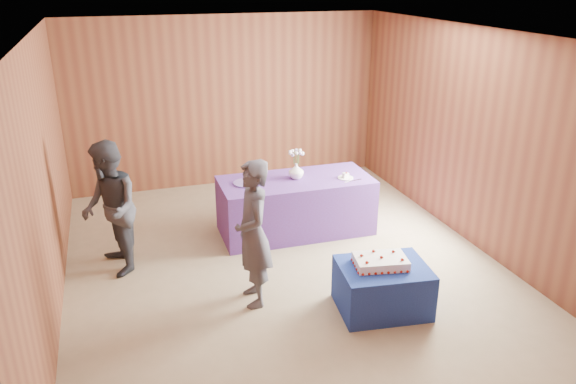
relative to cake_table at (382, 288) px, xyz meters
name	(u,v)px	position (x,y,z in m)	size (l,w,h in m)	color
ground	(283,264)	(-0.69, 1.23, -0.25)	(6.00, 6.00, 0.00)	gray
room_shell	(283,118)	(-0.69, 1.23, 1.55)	(5.04, 6.04, 2.72)	brown
cake_table	(382,288)	(0.00, 0.00, 0.00)	(0.90, 0.70, 0.50)	navy
serving_table	(296,205)	(-0.25, 2.07, 0.12)	(2.00, 0.90, 0.75)	#543694
sheet_cake	(380,261)	(-0.03, 0.03, 0.30)	(0.60, 0.46, 0.13)	white
vase	(296,171)	(-0.24, 2.10, 0.60)	(0.20, 0.20, 0.21)	white
flower_spray	(296,153)	(-0.24, 2.10, 0.84)	(0.21, 0.21, 0.16)	#266029
platter	(246,183)	(-0.91, 2.10, 0.51)	(0.33, 0.33, 0.02)	#654F9F
plate	(345,178)	(0.39, 1.90, 0.51)	(0.21, 0.21, 0.01)	white
cake_slice	(346,175)	(0.39, 1.90, 0.55)	(0.08, 0.07, 0.09)	white
knife	(353,181)	(0.44, 1.77, 0.50)	(0.26, 0.02, 0.00)	silver
guest_left	(253,234)	(-1.22, 0.56, 0.54)	(0.58, 0.38, 1.58)	#3D3C47
guest_right	(110,209)	(-2.60, 1.70, 0.54)	(0.76, 0.60, 1.57)	#32333C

